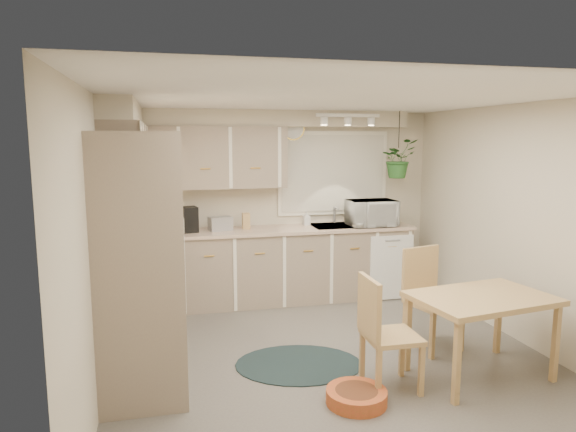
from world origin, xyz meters
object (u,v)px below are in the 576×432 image
Objects in this scene: dining_table at (480,336)px; microwave at (372,210)px; chair_left at (392,333)px; braided_rug at (299,364)px; pet_bed at (356,397)px; chair_back at (434,300)px.

microwave is (-0.04, 2.37, 0.78)m from dining_table.
braided_rug is at bearing -132.70° from chair_left.
pet_bed is at bearing -71.29° from braided_rug.
microwave is (0.80, 2.39, 0.67)m from chair_left.
dining_table is at bearing -21.38° from braided_rug.
chair_back is (-0.09, 0.64, 0.13)m from dining_table.
dining_table is 1.17× the size of chair_back.
chair_left is at bearing -178.17° from dining_table.
microwave reaches higher than pet_bed.
braided_rug is 0.82m from pet_bed.
dining_table is 1.21× the size of chair_left.
microwave is (1.43, 1.79, 1.14)m from braided_rug.
dining_table is 2.40× the size of pet_bed.
chair_back is 0.85× the size of braided_rug.
dining_table is 0.99× the size of braided_rug.
microwave is at bearing 90.85° from dining_table.
dining_table is at bearing -89.48° from microwave.
chair_back is 1.85m from microwave.
chair_left is (-0.84, -0.03, 0.11)m from dining_table.
chair_left is at bearing 25.71° from pet_bed.
chair_back is 1.63× the size of microwave.
pet_bed is at bearing 22.41° from chair_back.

